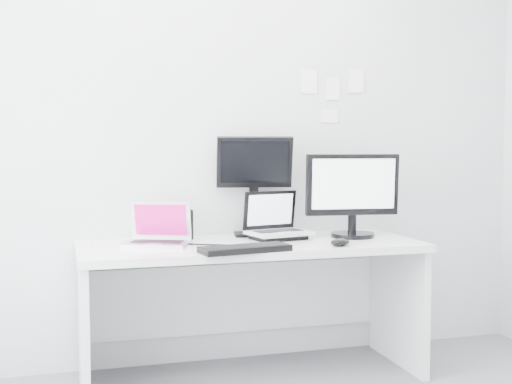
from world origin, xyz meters
TOP-DOWN VIEW (x-y plane):
  - back_wall at (0.00, 1.60)m, footprint 3.60×0.00m
  - desk at (0.00, 1.25)m, footprint 1.80×0.70m
  - macbook at (-0.50, 1.27)m, footprint 0.38×0.34m
  - speaker at (-0.32, 1.48)m, footprint 0.10×0.10m
  - dell_laptop at (0.18, 1.32)m, footprint 0.37×0.31m
  - rear_monitor at (0.09, 1.51)m, footprint 0.45×0.22m
  - samsung_monitor at (0.60, 1.30)m, footprint 0.55×0.30m
  - keyboard at (-0.11, 0.96)m, footprint 0.46×0.22m
  - mouse at (0.40, 1.00)m, footprint 0.14×0.12m
  - wall_note_0 at (0.45, 1.59)m, footprint 0.10×0.00m
  - wall_note_1 at (0.60, 1.59)m, footprint 0.09×0.00m
  - wall_note_2 at (0.75, 1.59)m, footprint 0.10×0.00m
  - wall_note_3 at (0.58, 1.59)m, footprint 0.11×0.00m

SIDE VIEW (x-z plane):
  - desk at x=0.00m, z-range 0.00..0.73m
  - keyboard at x=-0.11m, z-range 0.73..0.76m
  - mouse at x=0.40m, z-range 0.73..0.77m
  - speaker at x=-0.32m, z-range 0.73..0.89m
  - macbook at x=-0.50m, z-range 0.73..0.97m
  - dell_laptop at x=0.18m, z-range 0.73..1.00m
  - samsung_monitor at x=0.60m, z-range 0.73..1.21m
  - rear_monitor at x=0.09m, z-range 0.73..1.31m
  - back_wall at x=0.00m, z-range -0.45..3.15m
  - wall_note_3 at x=0.58m, z-range 1.38..1.46m
  - wall_note_1 at x=0.60m, z-range 1.52..1.65m
  - wall_note_0 at x=0.45m, z-range 1.55..1.69m
  - wall_note_2 at x=0.75m, z-range 1.56..1.70m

